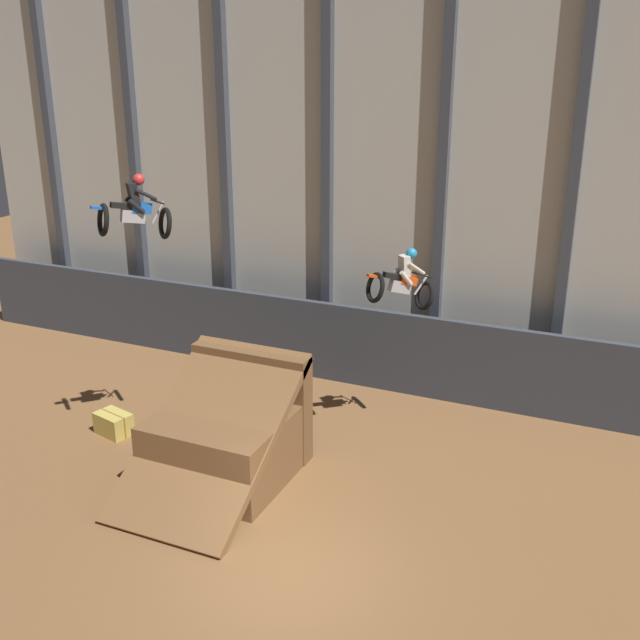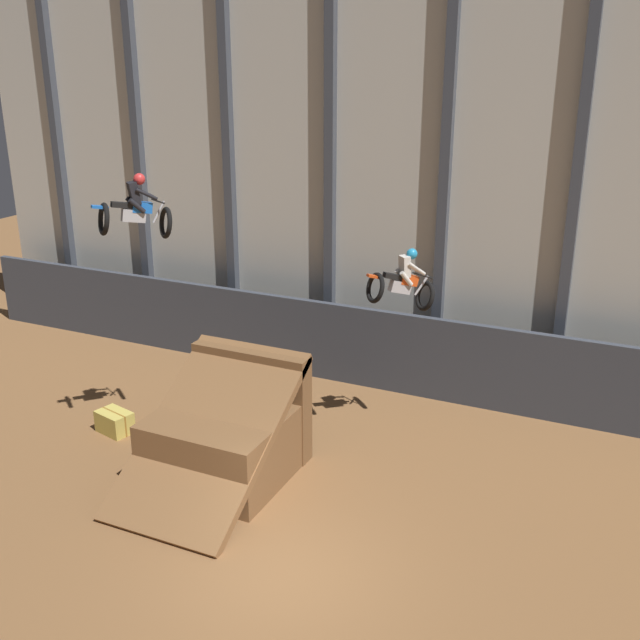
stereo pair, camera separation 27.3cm
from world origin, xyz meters
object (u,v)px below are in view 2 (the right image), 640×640
object	(u,v)px
dirt_ramp	(229,433)
hay_bale_trackside	(115,422)
rider_bike_left_air	(135,211)
rider_bike_right_air	(403,283)

from	to	relation	value
dirt_ramp	hay_bale_trackside	world-z (taller)	dirt_ramp
dirt_ramp	hay_bale_trackside	size ratio (longest dim) A/B	4.28
hay_bale_trackside	rider_bike_left_air	bearing A→B (deg)	0.46
dirt_ramp	rider_bike_right_air	world-z (taller)	rider_bike_right_air
dirt_ramp	hay_bale_trackside	bearing A→B (deg)	174.12
dirt_ramp	rider_bike_right_air	bearing A→B (deg)	47.63
rider_bike_left_air	hay_bale_trackside	bearing A→B (deg)	-142.09
rider_bike_right_air	hay_bale_trackside	size ratio (longest dim) A/B	1.68
dirt_ramp	rider_bike_right_air	distance (m)	5.35
dirt_ramp	rider_bike_right_air	size ratio (longest dim) A/B	2.54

